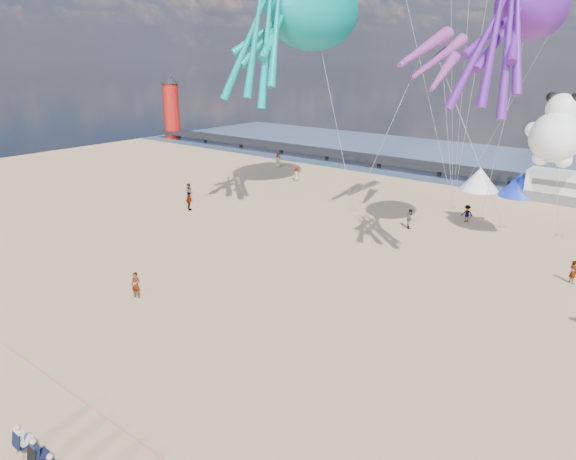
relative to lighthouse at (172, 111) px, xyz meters
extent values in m
plane|color=tan|center=(56.00, -44.00, -4.50)|extent=(120.00, 120.00, 0.00)
plane|color=#3E5676|center=(56.00, 11.00, -4.48)|extent=(120.00, 120.00, 0.00)
cube|color=black|center=(28.00, 0.00, -3.50)|extent=(60.00, 3.00, 0.50)
cylinder|color=#A5140F|center=(0.00, 0.00, 0.00)|extent=(2.60, 2.60, 9.00)
cube|color=silver|center=(62.00, -4.00, -3.00)|extent=(6.60, 2.50, 3.00)
cone|color=white|center=(54.00, -4.00, -3.30)|extent=(4.00, 4.00, 2.40)
cone|color=#1933CC|center=(58.00, -4.00, -3.30)|extent=(4.00, 4.00, 2.40)
cylinder|color=#F2338C|center=(56.00, -49.00, -4.48)|extent=(34.00, 0.03, 0.03)
imported|color=tan|center=(47.13, -41.79, -3.72)|extent=(0.67, 0.56, 1.56)
imported|color=#7F6659|center=(36.44, -12.56, -3.74)|extent=(0.43, 0.59, 1.52)
imported|color=#7F6659|center=(53.94, -20.16, -3.70)|extent=(0.85, 0.93, 1.60)
imported|color=#7F6659|center=(56.96, -15.66, -3.76)|extent=(0.91, 0.86, 1.49)
imported|color=#7F6659|center=(35.88, -27.88, -3.65)|extent=(1.26, 1.09, 1.70)
imported|color=#7F6659|center=(66.56, -23.86, -3.75)|extent=(1.34, 1.24, 1.49)
imported|color=#7F6659|center=(30.07, -8.09, -3.58)|extent=(0.49, 0.70, 1.83)
imported|color=#7F6659|center=(33.66, -25.90, -3.60)|extent=(1.05, 0.97, 1.80)
cube|color=gray|center=(47.76, -18.80, -4.39)|extent=(0.50, 0.35, 0.22)
cube|color=gray|center=(57.76, -14.36, -4.39)|extent=(0.50, 0.35, 0.22)
cube|color=gray|center=(64.05, -15.18, -4.39)|extent=(0.50, 0.35, 0.22)
cube|color=gray|center=(59.87, -15.26, -4.39)|extent=(0.50, 0.35, 0.22)
cube|color=gray|center=(54.51, -12.37, -4.39)|extent=(0.50, 0.35, 0.22)
camera|label=1|loc=(70.82, -57.53, 8.81)|focal=32.00mm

